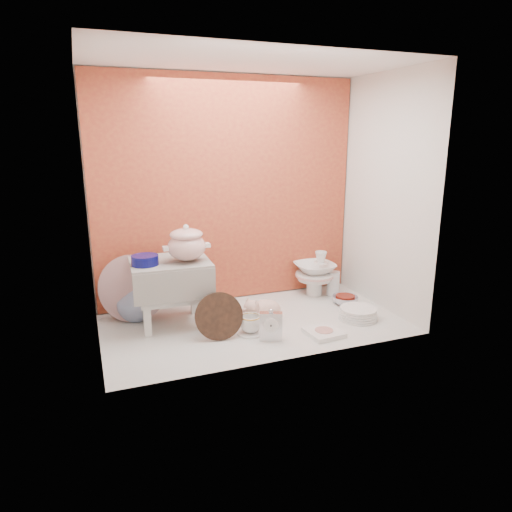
{
  "coord_description": "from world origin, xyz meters",
  "views": [
    {
      "loc": [
        -0.93,
        -2.47,
        1.12
      ],
      "look_at": [
        0.02,
        0.02,
        0.42
      ],
      "focal_mm": 32.46,
      "sensor_mm": 36.0,
      "label": 1
    }
  ],
  "objects_px": {
    "soup_tureen": "(187,243)",
    "porcelain_tower": "(315,273)",
    "blue_white_vase": "(136,300)",
    "plush_pig": "(265,310)",
    "mantel_clock": "(271,325)",
    "crystal_bowl": "(345,300)",
    "gold_rim_teacup": "(251,324)",
    "dinner_plate_stack": "(358,313)",
    "floral_platter": "(132,289)",
    "step_stool": "(171,293)"
  },
  "relations": [
    {
      "from": "floral_platter",
      "to": "porcelain_tower",
      "type": "distance_m",
      "value": 1.27
    },
    {
      "from": "plush_pig",
      "to": "porcelain_tower",
      "type": "distance_m",
      "value": 0.63
    },
    {
      "from": "gold_rim_teacup",
      "to": "porcelain_tower",
      "type": "distance_m",
      "value": 0.82
    },
    {
      "from": "step_stool",
      "to": "porcelain_tower",
      "type": "bearing_deg",
      "value": 11.57
    },
    {
      "from": "dinner_plate_stack",
      "to": "gold_rim_teacup",
      "type": "bearing_deg",
      "value": 177.1
    },
    {
      "from": "soup_tureen",
      "to": "crystal_bowl",
      "type": "bearing_deg",
      "value": -1.03
    },
    {
      "from": "floral_platter",
      "to": "gold_rim_teacup",
      "type": "relative_size",
      "value": 3.28
    },
    {
      "from": "soup_tureen",
      "to": "step_stool",
      "type": "bearing_deg",
      "value": 147.36
    },
    {
      "from": "porcelain_tower",
      "to": "soup_tureen",
      "type": "bearing_deg",
      "value": -166.76
    },
    {
      "from": "mantel_clock",
      "to": "plush_pig",
      "type": "xyz_separation_m",
      "value": [
        0.07,
        0.26,
        -0.02
      ]
    },
    {
      "from": "step_stool",
      "to": "soup_tureen",
      "type": "height_order",
      "value": "soup_tureen"
    },
    {
      "from": "blue_white_vase",
      "to": "crystal_bowl",
      "type": "height_order",
      "value": "blue_white_vase"
    },
    {
      "from": "mantel_clock",
      "to": "dinner_plate_stack",
      "type": "xyz_separation_m",
      "value": [
        0.63,
        0.09,
        -0.06
      ]
    },
    {
      "from": "soup_tureen",
      "to": "floral_platter",
      "type": "relative_size",
      "value": 0.63
    },
    {
      "from": "soup_tureen",
      "to": "floral_platter",
      "type": "height_order",
      "value": "soup_tureen"
    },
    {
      "from": "blue_white_vase",
      "to": "mantel_clock",
      "type": "distance_m",
      "value": 0.89
    },
    {
      "from": "mantel_clock",
      "to": "crystal_bowl",
      "type": "bearing_deg",
      "value": 48.98
    },
    {
      "from": "soup_tureen",
      "to": "porcelain_tower",
      "type": "distance_m",
      "value": 1.05
    },
    {
      "from": "gold_rim_teacup",
      "to": "dinner_plate_stack",
      "type": "height_order",
      "value": "gold_rim_teacup"
    },
    {
      "from": "mantel_clock",
      "to": "gold_rim_teacup",
      "type": "relative_size",
      "value": 1.45
    },
    {
      "from": "blue_white_vase",
      "to": "plush_pig",
      "type": "bearing_deg",
      "value": -23.99
    },
    {
      "from": "dinner_plate_stack",
      "to": "crystal_bowl",
      "type": "relative_size",
      "value": 1.36
    },
    {
      "from": "blue_white_vase",
      "to": "crystal_bowl",
      "type": "distance_m",
      "value": 1.38
    },
    {
      "from": "porcelain_tower",
      "to": "plush_pig",
      "type": "bearing_deg",
      "value": -146.64
    },
    {
      "from": "blue_white_vase",
      "to": "gold_rim_teacup",
      "type": "distance_m",
      "value": 0.75
    },
    {
      "from": "gold_rim_teacup",
      "to": "blue_white_vase",
      "type": "bearing_deg",
      "value": 142.23
    },
    {
      "from": "dinner_plate_stack",
      "to": "plush_pig",
      "type": "bearing_deg",
      "value": 163.46
    },
    {
      "from": "mantel_clock",
      "to": "crystal_bowl",
      "type": "xyz_separation_m",
      "value": [
        0.69,
        0.35,
        -0.06
      ]
    },
    {
      "from": "soup_tureen",
      "to": "crystal_bowl",
      "type": "height_order",
      "value": "soup_tureen"
    },
    {
      "from": "soup_tureen",
      "to": "dinner_plate_stack",
      "type": "xyz_separation_m",
      "value": [
        1.01,
        -0.28,
        -0.48
      ]
    },
    {
      "from": "blue_white_vase",
      "to": "dinner_plate_stack",
      "type": "relative_size",
      "value": 1.02
    },
    {
      "from": "gold_rim_teacup",
      "to": "dinner_plate_stack",
      "type": "distance_m",
      "value": 0.71
    },
    {
      "from": "blue_white_vase",
      "to": "porcelain_tower",
      "type": "height_order",
      "value": "porcelain_tower"
    },
    {
      "from": "porcelain_tower",
      "to": "floral_platter",
      "type": "bearing_deg",
      "value": -178.88
    },
    {
      "from": "dinner_plate_stack",
      "to": "porcelain_tower",
      "type": "xyz_separation_m",
      "value": [
        -0.04,
        0.51,
        0.12
      ]
    },
    {
      "from": "floral_platter",
      "to": "mantel_clock",
      "type": "height_order",
      "value": "floral_platter"
    },
    {
      "from": "floral_platter",
      "to": "mantel_clock",
      "type": "distance_m",
      "value": 0.9
    },
    {
      "from": "plush_pig",
      "to": "dinner_plate_stack",
      "type": "bearing_deg",
      "value": -2.93
    },
    {
      "from": "step_stool",
      "to": "porcelain_tower",
      "type": "xyz_separation_m",
      "value": [
        1.06,
        0.17,
        -0.04
      ]
    },
    {
      "from": "soup_tureen",
      "to": "mantel_clock",
      "type": "height_order",
      "value": "soup_tureen"
    },
    {
      "from": "soup_tureen",
      "to": "blue_white_vase",
      "type": "xyz_separation_m",
      "value": [
        -0.29,
        0.21,
        -0.39
      ]
    },
    {
      "from": "blue_white_vase",
      "to": "porcelain_tower",
      "type": "xyz_separation_m",
      "value": [
        1.25,
        0.01,
        0.04
      ]
    },
    {
      "from": "mantel_clock",
      "to": "porcelain_tower",
      "type": "bearing_deg",
      "value": 67.7
    },
    {
      "from": "gold_rim_teacup",
      "to": "porcelain_tower",
      "type": "relative_size",
      "value": 0.4
    },
    {
      "from": "plush_pig",
      "to": "dinner_plate_stack",
      "type": "relative_size",
      "value": 1.06
    },
    {
      "from": "blue_white_vase",
      "to": "plush_pig",
      "type": "distance_m",
      "value": 0.81
    },
    {
      "from": "floral_platter",
      "to": "porcelain_tower",
      "type": "bearing_deg",
      "value": 1.12
    },
    {
      "from": "step_stool",
      "to": "blue_white_vase",
      "type": "bearing_deg",
      "value": 144.15
    },
    {
      "from": "crystal_bowl",
      "to": "step_stool",
      "type": "bearing_deg",
      "value": 176.13
    },
    {
      "from": "mantel_clock",
      "to": "plush_pig",
      "type": "height_order",
      "value": "mantel_clock"
    }
  ]
}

